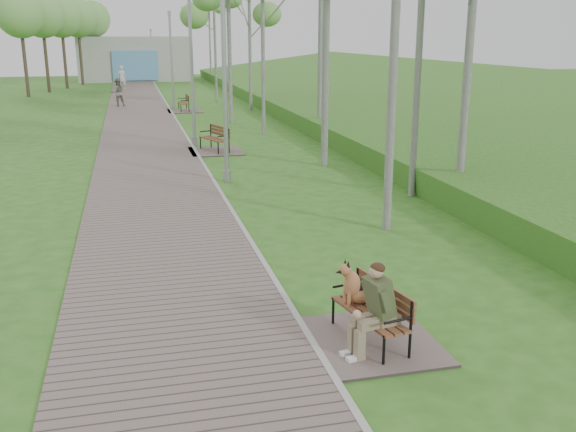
# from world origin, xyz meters

# --- Properties ---
(ground) EXTENTS (120.00, 120.00, 0.00)m
(ground) POSITION_xyz_m (0.00, 0.00, 0.00)
(ground) COLOR #2D611D
(ground) RESTS_ON ground
(walkway) EXTENTS (3.50, 67.00, 0.04)m
(walkway) POSITION_xyz_m (-1.75, 21.50, 0.02)
(walkway) COLOR #71625B
(walkway) RESTS_ON ground
(kerb) EXTENTS (0.10, 67.00, 0.05)m
(kerb) POSITION_xyz_m (0.00, 21.50, 0.03)
(kerb) COLOR #999993
(kerb) RESTS_ON ground
(embankment) EXTENTS (14.00, 70.00, 1.60)m
(embankment) POSITION_xyz_m (12.00, 20.00, 0.00)
(embankment) COLOR #4F892F
(embankment) RESTS_ON ground
(building_north) EXTENTS (10.00, 5.20, 4.00)m
(building_north) POSITION_xyz_m (-1.50, 50.97, 1.99)
(building_north) COLOR #9E9E99
(building_north) RESTS_ON ground
(bench_main) EXTENTS (1.73, 1.92, 1.51)m
(bench_main) POSITION_xyz_m (0.73, -4.44, 0.42)
(bench_main) COLOR #71625B
(bench_main) RESTS_ON ground
(bench_second) EXTENTS (1.88, 2.09, 1.16)m
(bench_second) POSITION_xyz_m (0.69, 11.26, 0.22)
(bench_second) COLOR #71625B
(bench_second) RESTS_ON ground
(bench_third) EXTENTS (1.88, 2.09, 1.15)m
(bench_third) POSITION_xyz_m (0.71, 24.55, 0.21)
(bench_third) COLOR #71625B
(bench_third) RESTS_ON ground
(lamp_post_near) EXTENTS (0.23, 0.23, 5.91)m
(lamp_post_near) POSITION_xyz_m (0.38, 6.15, 2.76)
(lamp_post_near) COLOR #9B9EA3
(lamp_post_near) RESTS_ON ground
(lamp_post_second) EXTENTS (0.22, 0.22, 5.75)m
(lamp_post_second) POSITION_xyz_m (0.13, 12.95, 2.69)
(lamp_post_second) COLOR #9B9EA3
(lamp_post_second) RESTS_ON ground
(lamp_post_third) EXTENTS (0.21, 0.21, 5.45)m
(lamp_post_third) POSITION_xyz_m (0.27, 26.37, 2.55)
(lamp_post_third) COLOR #9B9EA3
(lamp_post_third) RESTS_ON ground
(lamp_post_far) EXTENTS (0.18, 0.18, 4.67)m
(lamp_post_far) POSITION_xyz_m (0.10, 50.68, 2.18)
(lamp_post_far) COLOR #9B9EA3
(lamp_post_far) RESTS_ON ground
(pedestrian_near) EXTENTS (0.70, 0.48, 1.85)m
(pedestrian_near) POSITION_xyz_m (-2.70, 40.52, 0.93)
(pedestrian_near) COLOR beige
(pedestrian_near) RESTS_ON ground
(pedestrian_far) EXTENTS (0.94, 0.80, 1.68)m
(pedestrian_far) POSITION_xyz_m (-2.87, 27.91, 0.84)
(pedestrian_far) COLOR gray
(pedestrian_far) RESTS_ON ground
(birch_distant_b) EXTENTS (2.70, 2.70, 8.84)m
(birch_distant_b) POSITION_xyz_m (5.41, 49.58, 6.94)
(birch_distant_b) COLOR silver
(birch_distant_b) RESTS_ON ground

